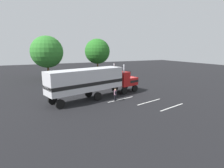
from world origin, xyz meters
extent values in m
plane|color=black|center=(0.00, 0.00, 0.00)|extent=(120.00, 120.00, 0.00)
cube|color=silver|center=(-2.97, -3.50, 0.01)|extent=(4.32, 1.14, 0.01)
cube|color=silver|center=(-0.19, -6.09, 0.01)|extent=(4.33, 1.11, 0.01)
cube|color=silver|center=(0.92, -8.97, 0.01)|extent=(4.33, 1.09, 0.01)
cube|color=#B21919|center=(0.54, 0.30, 1.70)|extent=(2.37, 2.87, 1.20)
cube|color=#B21919|center=(-1.01, -0.10, 2.20)|extent=(1.98, 2.77, 2.20)
cube|color=silver|center=(1.45, 0.54, 1.70)|extent=(0.60, 2.05, 1.08)
cube|color=black|center=(0.54, 0.30, 1.76)|extent=(2.38, 2.91, 0.36)
cylinder|color=silver|center=(-1.82, 0.83, 2.80)|extent=(0.18, 0.18, 3.40)
cylinder|color=silver|center=(-1.27, -1.30, 2.80)|extent=(0.18, 0.18, 3.40)
cube|color=silver|center=(-7.16, -1.70, 2.75)|extent=(10.82, 5.15, 2.80)
cube|color=black|center=(-7.16, -1.70, 2.33)|extent=(10.83, 5.19, 0.44)
cylinder|color=silver|center=(-0.93, 1.26, 0.95)|extent=(1.42, 0.95, 0.64)
cylinder|color=black|center=(0.55, 1.44, 0.55)|extent=(1.14, 0.57, 1.10)
cylinder|color=black|center=(1.10, -0.69, 0.55)|extent=(1.14, 0.57, 1.10)
cylinder|color=black|center=(-1.68, 0.86, 0.55)|extent=(1.14, 0.57, 1.10)
cylinder|color=black|center=(-1.12, -1.27, 0.55)|extent=(1.14, 0.57, 1.10)
cylinder|color=black|center=(-6.47, -0.38, 0.55)|extent=(1.14, 0.57, 1.10)
cylinder|color=black|center=(-5.92, -2.51, 0.55)|extent=(1.14, 0.57, 1.10)
cylinder|color=black|center=(-11.55, -1.70, 0.55)|extent=(1.14, 0.57, 1.10)
cylinder|color=black|center=(-11.00, -3.83, 0.55)|extent=(1.14, 0.57, 1.10)
cylinder|color=black|center=(-3.99, -3.71, 0.41)|extent=(0.18, 0.18, 0.82)
cylinder|color=black|center=(-3.84, -3.73, 0.41)|extent=(0.18, 0.18, 0.82)
cylinder|color=#A5728C|center=(-3.92, -3.72, 1.11)|extent=(0.34, 0.34, 0.58)
sphere|color=tan|center=(-3.92, -3.72, 1.51)|extent=(0.23, 0.23, 0.23)
cube|color=black|center=(-3.94, -3.92, 1.14)|extent=(0.27, 0.19, 0.36)
cube|color=#234C8C|center=(-8.47, 9.91, 0.67)|extent=(4.44, 1.91, 0.70)
cube|color=#1E232D|center=(-8.27, 9.91, 1.29)|extent=(2.14, 1.71, 0.55)
cylinder|color=black|center=(-9.95, 9.09, 0.32)|extent=(0.65, 0.24, 0.64)
cylinder|color=black|center=(-9.99, 10.65, 0.32)|extent=(0.65, 0.24, 0.64)
cylinder|color=black|center=(-6.95, 9.16, 0.32)|extent=(0.65, 0.24, 0.64)
cylinder|color=black|center=(-6.99, 10.72, 0.32)|extent=(0.65, 0.24, 0.64)
cylinder|color=brown|center=(3.61, 21.83, 1.83)|extent=(0.44, 0.44, 3.65)
sphere|color=#277022|center=(3.61, 21.83, 6.01)|extent=(6.74, 6.74, 6.74)
cylinder|color=brown|center=(-9.65, 18.68, 1.77)|extent=(0.44, 0.44, 3.54)
sphere|color=#307D2B|center=(-9.65, 18.68, 6.03)|extent=(7.10, 7.10, 7.10)
camera|label=1|loc=(-14.15, -23.82, 6.78)|focal=28.50mm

